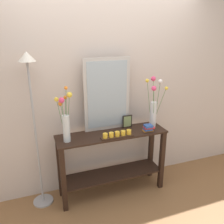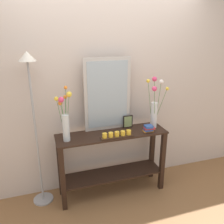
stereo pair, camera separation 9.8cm
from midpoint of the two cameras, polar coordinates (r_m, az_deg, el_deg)
The scene contains 10 objects.
ground_plane at distance 3.31m, azimuth 0.89°, elevation -18.50°, with size 7.00×6.00×0.02m, color brown.
wall_back at distance 2.98m, azimuth -0.87°, elevation 6.32°, with size 6.40×0.08×2.70m, color beige.
console_table at distance 3.02m, azimuth 0.94°, elevation -10.63°, with size 1.35×0.37×0.83m.
mirror_leaning at distance 2.86m, azimuth -0.10°, elevation 4.19°, with size 0.58×0.03×0.89m.
tall_vase_left at distance 2.64m, azimuth -10.18°, elevation -1.76°, with size 0.19×0.14×0.62m.
vase_right at distance 3.01m, azimuth 11.12°, elevation 1.13°, with size 0.22×0.23×0.64m.
candle_tray at distance 2.77m, azimuth 2.21°, elevation -5.51°, with size 0.39×0.09×0.07m.
picture_frame_small at distance 3.02m, azimuth 4.77°, elevation -2.30°, with size 0.13×0.01×0.16m.
book_stack at distance 2.94m, azimuth 9.75°, elevation -3.94°, with size 0.14×0.10×0.09m.
floor_lamp at distance 2.69m, azimuth -17.56°, elevation 1.17°, with size 0.24×0.24×1.82m.
Camera 2 is at (-0.81, -2.49, 2.02)m, focal length 37.96 mm.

